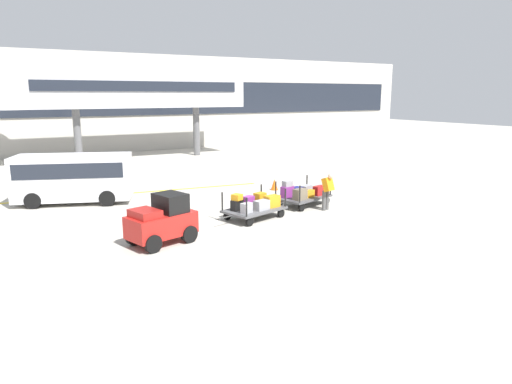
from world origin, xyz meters
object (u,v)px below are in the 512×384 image
(safety_cone_near, at_px, (274,185))
(baggage_cart_lead, at_px, (255,206))
(baggage_tug, at_px, (162,221))
(baggage_handler, at_px, (327,190))
(shuttle_van, at_px, (74,175))
(baggage_cart_middle, at_px, (302,194))

(safety_cone_near, bearing_deg, baggage_cart_lead, -129.55)
(baggage_tug, height_order, baggage_handler, baggage_tug)
(baggage_cart_lead, relative_size, shuttle_van, 0.60)
(baggage_cart_lead, distance_m, baggage_handler, 3.22)
(baggage_tug, height_order, safety_cone_near, baggage_tug)
(baggage_cart_middle, distance_m, shuttle_van, 9.94)
(baggage_tug, distance_m, shuttle_van, 7.54)
(baggage_handler, height_order, safety_cone_near, baggage_handler)
(baggage_cart_middle, xyz_separation_m, safety_cone_near, (0.71, 3.36, -0.23))
(shuttle_van, height_order, safety_cone_near, shuttle_van)
(baggage_handler, bearing_deg, baggage_cart_middle, 109.45)
(baggage_handler, relative_size, safety_cone_near, 2.84)
(baggage_cart_middle, bearing_deg, baggage_cart_lead, -163.06)
(baggage_tug, relative_size, baggage_cart_lead, 0.75)
(baggage_cart_lead, height_order, shuttle_van, shuttle_van)
(baggage_handler, xyz_separation_m, safety_cone_near, (0.29, 4.54, -0.59))
(baggage_cart_lead, distance_m, safety_cone_near, 5.45)
(baggage_cart_lead, distance_m, shuttle_van, 8.37)
(baggage_cart_middle, relative_size, shuttle_van, 0.60)
(baggage_cart_lead, relative_size, baggage_handler, 1.97)
(shuttle_van, xyz_separation_m, safety_cone_near, (9.04, -2.00, -0.96))
(baggage_tug, bearing_deg, shuttle_van, 101.73)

